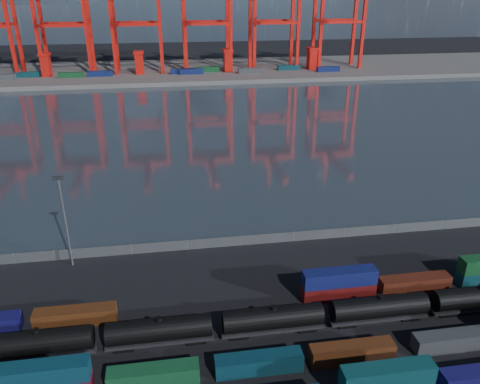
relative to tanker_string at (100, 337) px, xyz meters
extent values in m
plane|color=black|center=(22.68, -4.02, -2.23)|extent=(700.00, 700.00, 0.00)
plane|color=#2C3740|center=(22.68, 100.98, -2.22)|extent=(700.00, 700.00, 0.00)
cube|color=#514F4C|center=(22.68, 205.98, -1.23)|extent=(700.00, 70.00, 2.00)
cube|color=#0D4246|center=(33.85, -13.03, 1.35)|extent=(11.02, 2.24, 2.39)
cube|color=#0E3949|center=(-5.76, -6.68, 1.37)|extent=(11.09, 2.25, 2.40)
cube|color=#16532C|center=(6.99, -6.68, -1.03)|extent=(11.09, 2.25, 2.40)
cube|color=#0C3442|center=(20.01, -6.68, -1.03)|extent=(11.09, 2.25, 2.40)
cube|color=#582911|center=(32.24, -6.68, -1.03)|extent=(11.09, 2.25, 2.40)
cube|color=#393B3E|center=(46.41, -6.68, -1.03)|extent=(11.09, 2.25, 2.40)
cube|color=#592C11|center=(-4.17, 6.14, -0.99)|extent=(11.45, 2.33, 2.48)
cube|color=#600F0E|center=(34.96, 6.14, -0.99)|extent=(11.45, 2.33, 2.48)
cube|color=navy|center=(34.96, 6.14, 1.49)|extent=(11.45, 2.33, 2.48)
cube|color=#561E11|center=(47.54, 6.14, -0.99)|extent=(11.45, 2.33, 2.48)
cylinder|color=black|center=(-7.75, 0.00, 0.23)|extent=(13.93, 3.11, 3.11)
cylinder|color=black|center=(-7.75, 0.00, 1.95)|extent=(0.86, 0.86, 0.54)
cube|color=black|center=(-7.75, 0.00, -1.48)|extent=(14.47, 2.14, 0.43)
cube|color=black|center=(-12.57, 0.00, -1.91)|extent=(2.68, 1.93, 0.64)
cube|color=black|center=(-2.93, 0.00, -1.91)|extent=(2.68, 1.93, 0.64)
cylinder|color=black|center=(7.75, 0.00, 0.23)|extent=(13.93, 3.11, 3.11)
cylinder|color=black|center=(7.75, 0.00, 1.95)|extent=(0.86, 0.86, 0.54)
cube|color=black|center=(7.75, 0.00, -1.48)|extent=(14.47, 2.14, 0.43)
cube|color=black|center=(2.93, 0.00, -1.91)|extent=(2.68, 1.93, 0.64)
cube|color=black|center=(12.57, 0.00, -1.91)|extent=(2.68, 1.93, 0.64)
cylinder|color=black|center=(23.25, 0.00, 0.23)|extent=(13.93, 3.11, 3.11)
cylinder|color=black|center=(23.25, 0.00, 1.95)|extent=(0.86, 0.86, 0.54)
cube|color=black|center=(23.25, 0.00, -1.48)|extent=(14.47, 2.14, 0.43)
cube|color=black|center=(18.43, 0.00, -1.91)|extent=(2.68, 1.93, 0.64)
cube|color=black|center=(28.07, 0.00, -1.91)|extent=(2.68, 1.93, 0.64)
cylinder|color=black|center=(38.75, 0.00, 0.23)|extent=(13.93, 3.11, 3.11)
cylinder|color=black|center=(38.75, 0.00, 1.95)|extent=(0.86, 0.86, 0.54)
cube|color=black|center=(38.75, 0.00, -1.48)|extent=(14.47, 2.14, 0.43)
cube|color=black|center=(33.93, 0.00, -1.91)|extent=(2.68, 1.93, 0.64)
cube|color=black|center=(43.57, 0.00, -1.91)|extent=(2.68, 1.93, 0.64)
cylinder|color=black|center=(54.25, 0.00, 0.23)|extent=(13.93, 3.11, 3.11)
cube|color=black|center=(54.25, 0.00, -1.48)|extent=(14.47, 2.14, 0.43)
cube|color=black|center=(49.43, 0.00, -1.91)|extent=(2.68, 1.93, 0.64)
cube|color=#595B5E|center=(22.68, 23.98, -1.23)|extent=(160.00, 0.06, 2.00)
cylinder|color=slate|center=(-17.32, 23.98, -1.13)|extent=(0.12, 0.12, 2.20)
cylinder|color=slate|center=(-7.32, 23.98, -1.13)|extent=(0.12, 0.12, 2.20)
cylinder|color=slate|center=(2.68, 23.98, -1.13)|extent=(0.12, 0.12, 2.20)
cylinder|color=slate|center=(12.68, 23.98, -1.13)|extent=(0.12, 0.12, 2.20)
cylinder|color=slate|center=(22.68, 23.98, -1.13)|extent=(0.12, 0.12, 2.20)
cylinder|color=slate|center=(32.68, 23.98, -1.13)|extent=(0.12, 0.12, 2.20)
cylinder|color=slate|center=(42.68, 23.98, -1.13)|extent=(0.12, 0.12, 2.20)
cylinder|color=slate|center=(52.68, 23.98, -1.13)|extent=(0.12, 0.12, 2.20)
cylinder|color=slate|center=(62.68, 23.98, -1.13)|extent=(0.12, 0.12, 2.20)
cylinder|color=slate|center=(-7.32, 21.98, 5.77)|extent=(0.36, 0.36, 16.00)
cube|color=black|center=(-7.32, 21.98, 14.07)|extent=(1.60, 0.40, 0.60)
cube|color=red|center=(-60.90, 194.75, 21.13)|extent=(1.66, 1.66, 46.73)
cube|color=red|center=(-60.90, 207.21, 21.13)|extent=(1.66, 1.66, 46.73)
cube|color=red|center=(-48.74, 194.75, 21.13)|extent=(1.66, 1.66, 46.73)
cube|color=red|center=(-48.74, 207.21, 21.13)|extent=(1.66, 1.66, 46.73)
cube|color=red|center=(-25.90, 194.75, 21.13)|extent=(1.66, 1.66, 46.73)
cube|color=red|center=(-25.90, 207.21, 21.13)|extent=(1.66, 1.66, 46.73)
cube|color=red|center=(-37.32, 194.75, 23.47)|extent=(22.84, 1.45, 1.45)
cube|color=red|center=(-37.32, 207.21, 23.47)|extent=(22.84, 1.45, 1.45)
cube|color=red|center=(-13.74, 194.75, 21.13)|extent=(1.66, 1.66, 46.73)
cube|color=red|center=(-13.74, 207.21, 21.13)|extent=(1.66, 1.66, 46.73)
cube|color=red|center=(9.10, 194.75, 21.13)|extent=(1.66, 1.66, 46.73)
cube|color=red|center=(9.10, 207.21, 21.13)|extent=(1.66, 1.66, 46.73)
cube|color=red|center=(-2.32, 194.75, 23.47)|extent=(22.84, 1.45, 1.45)
cube|color=red|center=(-2.32, 207.21, 23.47)|extent=(22.84, 1.45, 1.45)
cube|color=red|center=(21.26, 194.75, 21.13)|extent=(1.66, 1.66, 46.73)
cube|color=red|center=(21.26, 207.21, 21.13)|extent=(1.66, 1.66, 46.73)
cube|color=red|center=(44.10, 194.75, 21.13)|extent=(1.66, 1.66, 46.73)
cube|color=red|center=(44.10, 207.21, 21.13)|extent=(1.66, 1.66, 46.73)
cube|color=red|center=(32.68, 194.75, 23.47)|extent=(22.84, 1.45, 1.45)
cube|color=red|center=(32.68, 207.21, 23.47)|extent=(22.84, 1.45, 1.45)
cube|color=red|center=(56.26, 194.75, 21.13)|extent=(1.66, 1.66, 46.73)
cube|color=red|center=(56.26, 207.21, 21.13)|extent=(1.66, 1.66, 46.73)
cube|color=red|center=(79.10, 194.75, 21.13)|extent=(1.66, 1.66, 46.73)
cube|color=red|center=(79.10, 207.21, 21.13)|extent=(1.66, 1.66, 46.73)
cube|color=red|center=(67.68, 194.75, 23.47)|extent=(22.84, 1.45, 1.45)
cube|color=red|center=(67.68, 207.21, 23.47)|extent=(22.84, 1.45, 1.45)
cube|color=red|center=(91.26, 194.75, 21.13)|extent=(1.66, 1.66, 46.73)
cube|color=red|center=(91.26, 207.21, 21.13)|extent=(1.66, 1.66, 46.73)
cube|color=red|center=(114.10, 194.75, 21.13)|extent=(1.66, 1.66, 46.73)
cube|color=red|center=(114.10, 207.21, 21.13)|extent=(1.66, 1.66, 46.73)
cube|color=red|center=(102.68, 194.75, 23.47)|extent=(22.84, 1.45, 1.45)
cube|color=red|center=(102.68, 207.21, 23.47)|extent=(22.84, 1.45, 1.45)
cube|color=navy|center=(23.34, 190.65, 1.07)|extent=(12.00, 2.44, 2.60)
cube|color=navy|center=(94.03, 186.90, 1.07)|extent=(12.00, 2.44, 2.60)
cube|color=navy|center=(19.04, 192.06, 1.07)|extent=(12.00, 2.44, 2.60)
cube|color=#0C3842|center=(-56.61, 194.46, 1.07)|extent=(12.00, 2.44, 2.60)
cube|color=#3F4244|center=(-66.55, 189.71, 1.07)|extent=(12.00, 2.44, 2.60)
cube|color=#3F4244|center=(53.06, 188.68, 1.07)|extent=(12.00, 2.44, 2.60)
cube|color=#144C23|center=(-35.06, 190.18, 1.07)|extent=(12.00, 2.44, 2.60)
cube|color=navy|center=(-21.48, 191.50, 1.07)|extent=(12.00, 2.44, 2.60)
cube|color=#144C23|center=(32.02, 195.46, 1.07)|extent=(12.00, 2.44, 2.60)
cube|color=#0C3842|center=(75.09, 194.80, 1.07)|extent=(12.00, 2.44, 2.60)
cube|color=red|center=(-47.32, 195.98, 4.77)|extent=(4.00, 6.00, 10.00)
cube|color=red|center=(-47.32, 195.98, 10.27)|extent=(5.00, 7.00, 1.20)
cube|color=red|center=(-2.32, 195.98, 4.77)|extent=(4.00, 6.00, 10.00)
cube|color=red|center=(-2.32, 195.98, 10.27)|extent=(5.00, 7.00, 1.20)
cube|color=red|center=(42.68, 195.98, 4.77)|extent=(4.00, 6.00, 10.00)
cube|color=red|center=(42.68, 195.98, 10.27)|extent=(5.00, 7.00, 1.20)
cube|color=red|center=(87.68, 195.98, 4.77)|extent=(4.00, 6.00, 10.00)
cube|color=red|center=(87.68, 195.98, 10.27)|extent=(5.00, 7.00, 1.20)
camera|label=1|loc=(10.84, -50.32, 42.64)|focal=35.00mm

